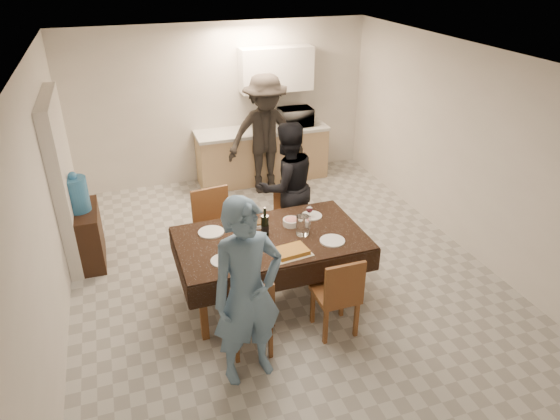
# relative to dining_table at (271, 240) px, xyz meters

# --- Properties ---
(floor) EXTENTS (5.00, 6.00, 0.02)m
(floor) POSITION_rel_dining_table_xyz_m (0.27, 0.54, -0.76)
(floor) COLOR #B0B1AC
(floor) RESTS_ON ground
(ceiling) EXTENTS (5.00, 6.00, 0.02)m
(ceiling) POSITION_rel_dining_table_xyz_m (0.27, 0.54, 1.84)
(ceiling) COLOR white
(ceiling) RESTS_ON wall_back
(wall_back) EXTENTS (5.00, 0.02, 2.60)m
(wall_back) POSITION_rel_dining_table_xyz_m (0.27, 3.54, 0.54)
(wall_back) COLOR silver
(wall_back) RESTS_ON floor
(wall_front) EXTENTS (5.00, 0.02, 2.60)m
(wall_front) POSITION_rel_dining_table_xyz_m (0.27, -2.46, 0.54)
(wall_front) COLOR silver
(wall_front) RESTS_ON floor
(wall_left) EXTENTS (0.02, 6.00, 2.60)m
(wall_left) POSITION_rel_dining_table_xyz_m (-2.23, 0.54, 0.54)
(wall_left) COLOR silver
(wall_left) RESTS_ON floor
(wall_right) EXTENTS (0.02, 6.00, 2.60)m
(wall_right) POSITION_rel_dining_table_xyz_m (2.77, 0.54, 0.54)
(wall_right) COLOR silver
(wall_right) RESTS_ON floor
(stub_partition) EXTENTS (0.15, 1.40, 2.10)m
(stub_partition) POSITION_rel_dining_table_xyz_m (-2.15, 1.74, 0.29)
(stub_partition) COLOR silver
(stub_partition) RESTS_ON floor
(kitchen_base_cabinet) EXTENTS (2.20, 0.60, 0.86)m
(kitchen_base_cabinet) POSITION_rel_dining_table_xyz_m (0.87, 3.22, -0.33)
(kitchen_base_cabinet) COLOR tan
(kitchen_base_cabinet) RESTS_ON floor
(kitchen_worktop) EXTENTS (2.24, 0.64, 0.05)m
(kitchen_worktop) POSITION_rel_dining_table_xyz_m (0.87, 3.22, 0.13)
(kitchen_worktop) COLOR beige
(kitchen_worktop) RESTS_ON kitchen_base_cabinet
(upper_cabinet) EXTENTS (1.20, 0.34, 0.70)m
(upper_cabinet) POSITION_rel_dining_table_xyz_m (1.17, 3.36, 1.09)
(upper_cabinet) COLOR white
(upper_cabinet) RESTS_ON wall_back
(dining_table) EXTENTS (2.05, 1.21, 0.80)m
(dining_table) POSITION_rel_dining_table_xyz_m (0.00, 0.00, 0.00)
(dining_table) COLOR black
(dining_table) RESTS_ON floor
(chair_near_left) EXTENTS (0.45, 0.46, 0.48)m
(chair_near_left) POSITION_rel_dining_table_xyz_m (-0.45, -0.84, -0.21)
(chair_near_left) COLOR brown
(chair_near_left) RESTS_ON floor
(chair_near_right) EXTENTS (0.43, 0.43, 0.50)m
(chair_near_right) POSITION_rel_dining_table_xyz_m (0.45, -0.84, -0.19)
(chair_near_right) COLOR brown
(chair_near_right) RESTS_ON floor
(chair_far_left) EXTENTS (0.52, 0.52, 0.56)m
(chair_far_left) POSITION_rel_dining_table_xyz_m (-0.45, 0.65, -0.13)
(chair_far_left) COLOR brown
(chair_far_left) RESTS_ON floor
(chair_far_right) EXTENTS (0.53, 0.55, 0.47)m
(chair_far_right) POSITION_rel_dining_table_xyz_m (0.45, 0.67, -0.23)
(chair_far_right) COLOR brown
(chair_far_right) RESTS_ON floor
(console) EXTENTS (0.40, 0.80, 0.74)m
(console) POSITION_rel_dining_table_xyz_m (-2.01, 1.45, -0.39)
(console) COLOR #301E10
(console) RESTS_ON floor
(water_jug) EXTENTS (0.29, 0.29, 0.43)m
(water_jug) POSITION_rel_dining_table_xyz_m (-2.01, 1.45, 0.20)
(water_jug) COLOR #3F8FD1
(water_jug) RESTS_ON console
(wine_bottle) EXTENTS (0.09, 0.09, 0.34)m
(wine_bottle) POSITION_rel_dining_table_xyz_m (-0.05, 0.05, 0.21)
(wine_bottle) COLOR black
(wine_bottle) RESTS_ON dining_table
(water_pitcher) EXTENTS (0.14, 0.14, 0.22)m
(water_pitcher) POSITION_rel_dining_table_xyz_m (0.35, -0.05, 0.15)
(water_pitcher) COLOR white
(water_pitcher) RESTS_ON dining_table
(savoury_tart) EXTENTS (0.43, 0.34, 0.05)m
(savoury_tart) POSITION_rel_dining_table_xyz_m (0.10, -0.38, 0.06)
(savoury_tart) COLOR #C28439
(savoury_tart) RESTS_ON dining_table
(salad_bowl) EXTENTS (0.19, 0.19, 0.07)m
(salad_bowl) POSITION_rel_dining_table_xyz_m (0.30, 0.18, 0.07)
(salad_bowl) COLOR white
(salad_bowl) RESTS_ON dining_table
(mushroom_dish) EXTENTS (0.21, 0.21, 0.04)m
(mushroom_dish) POSITION_rel_dining_table_xyz_m (-0.05, 0.28, 0.06)
(mushroom_dish) COLOR white
(mushroom_dish) RESTS_ON dining_table
(wine_glass_a) EXTENTS (0.09, 0.09, 0.21)m
(wine_glass_a) POSITION_rel_dining_table_xyz_m (-0.55, -0.25, 0.14)
(wine_glass_a) COLOR white
(wine_glass_a) RESTS_ON dining_table
(wine_glass_b) EXTENTS (0.08, 0.08, 0.17)m
(wine_glass_b) POSITION_rel_dining_table_xyz_m (0.55, 0.25, 0.12)
(wine_glass_b) COLOR white
(wine_glass_b) RESTS_ON dining_table
(wine_glass_c) EXTENTS (0.08, 0.08, 0.18)m
(wine_glass_c) POSITION_rel_dining_table_xyz_m (-0.20, 0.30, 0.13)
(wine_glass_c) COLOR white
(wine_glass_c) RESTS_ON dining_table
(plate_near_left) EXTENTS (0.26, 0.26, 0.01)m
(plate_near_left) POSITION_rel_dining_table_xyz_m (-0.60, -0.30, 0.04)
(plate_near_left) COLOR white
(plate_near_left) RESTS_ON dining_table
(plate_near_right) EXTENTS (0.27, 0.27, 0.02)m
(plate_near_right) POSITION_rel_dining_table_xyz_m (0.60, -0.30, 0.04)
(plate_near_right) COLOR white
(plate_near_right) RESTS_ON dining_table
(plate_far_left) EXTENTS (0.29, 0.29, 0.02)m
(plate_far_left) POSITION_rel_dining_table_xyz_m (-0.60, 0.30, 0.04)
(plate_far_left) COLOR white
(plate_far_left) RESTS_ON dining_table
(plate_far_right) EXTENTS (0.24, 0.24, 0.01)m
(plate_far_right) POSITION_rel_dining_table_xyz_m (0.60, 0.30, 0.04)
(plate_far_right) COLOR white
(plate_far_right) RESTS_ON dining_table
(microwave) EXTENTS (0.55, 0.37, 0.30)m
(microwave) POSITION_rel_dining_table_xyz_m (1.47, 3.22, 0.30)
(microwave) COLOR white
(microwave) RESTS_ON kitchen_worktop
(person_near) EXTENTS (0.74, 0.55, 1.84)m
(person_near) POSITION_rel_dining_table_xyz_m (-0.55, -1.05, 0.16)
(person_near) COLOR #5F83A6
(person_near) RESTS_ON floor
(person_far) EXTENTS (0.94, 0.79, 1.72)m
(person_far) POSITION_rel_dining_table_xyz_m (0.55, 1.05, 0.10)
(person_far) COLOR black
(person_far) RESTS_ON floor
(person_kitchen) EXTENTS (1.24, 0.72, 1.93)m
(person_kitchen) POSITION_rel_dining_table_xyz_m (0.80, 2.77, 0.20)
(person_kitchen) COLOR black
(person_kitchen) RESTS_ON floor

